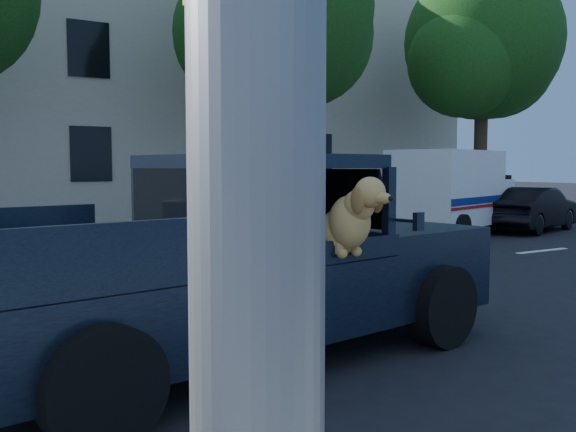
% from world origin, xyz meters
% --- Properties ---
extents(ground, '(120.00, 120.00, 0.00)m').
position_xyz_m(ground, '(0.00, 0.00, 0.00)').
color(ground, black).
rests_on(ground, ground).
extents(far_sidewalk, '(60.00, 4.00, 0.15)m').
position_xyz_m(far_sidewalk, '(0.00, 9.20, 0.07)').
color(far_sidewalk, gray).
rests_on(far_sidewalk, ground).
extents(lane_stripes, '(21.60, 0.14, 0.01)m').
position_xyz_m(lane_stripes, '(2.00, 3.40, 0.01)').
color(lane_stripes, silver).
rests_on(lane_stripes, ground).
extents(street_tree_mid, '(6.00, 5.20, 8.60)m').
position_xyz_m(street_tree_mid, '(5.03, 9.62, 5.71)').
color(street_tree_mid, '#332619').
rests_on(street_tree_mid, ground).
extents(street_tree_right, '(6.00, 5.20, 8.60)m').
position_xyz_m(street_tree_right, '(13.03, 9.62, 5.71)').
color(street_tree_right, '#332619').
rests_on(street_tree_right, ground).
extents(building_main, '(26.00, 6.00, 9.00)m').
position_xyz_m(building_main, '(3.00, 16.50, 4.50)').
color(building_main, beige).
rests_on(building_main, ground).
extents(pickup_truck, '(5.72, 3.09, 1.95)m').
position_xyz_m(pickup_truck, '(-1.34, -0.06, 0.66)').
color(pickup_truck, black).
rests_on(pickup_truck, ground).
extents(mail_truck, '(4.50, 3.13, 2.26)m').
position_xyz_m(mail_truck, '(8.74, 6.81, 0.99)').
color(mail_truck, silver).
rests_on(mail_truck, ground).
extents(parked_sedan, '(2.34, 4.04, 1.26)m').
position_xyz_m(parked_sedan, '(11.44, 6.28, 0.63)').
color(parked_sedan, black).
rests_on(parked_sedan, ground).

